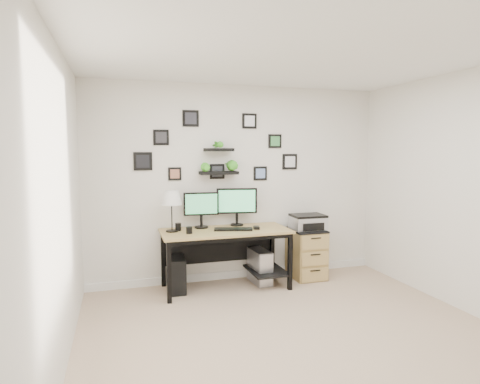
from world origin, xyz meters
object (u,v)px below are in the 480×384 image
object	(u,v)px
file_cabinet	(306,253)
printer	(308,222)
desk	(228,239)
monitor_right	(237,203)
table_lamp	(172,199)
pc_tower_grey	(260,266)
monitor_left	(201,207)
pc_tower_black	(177,274)
mug	(189,230)

from	to	relation	value
file_cabinet	printer	distance (m)	0.44
desk	monitor_right	world-z (taller)	monitor_right
table_lamp	pc_tower_grey	distance (m)	1.47
monitor_left	pc_tower_grey	size ratio (longest dim) A/B	1.01
pc_tower_grey	printer	xyz separation A→B (m)	(0.71, 0.04, 0.55)
pc_tower_black	mug	bearing A→B (deg)	-49.82
mug	desk	bearing A→B (deg)	14.06
printer	file_cabinet	bearing A→B (deg)	-158.54
pc_tower_grey	mug	bearing A→B (deg)	-170.72
desk	pc_tower_grey	world-z (taller)	desk
monitor_right	file_cabinet	xyz separation A→B (m)	(0.95, -0.14, -0.71)
monitor_left	table_lamp	xyz separation A→B (m)	(-0.39, -0.12, 0.14)
table_lamp	file_cabinet	size ratio (longest dim) A/B	0.76
monitor_left	printer	world-z (taller)	monitor_left
desk	pc_tower_black	distance (m)	0.76
table_lamp	printer	bearing A→B (deg)	0.28
printer	monitor_left	bearing A→B (deg)	175.71
desk	pc_tower_grey	bearing A→B (deg)	3.63
pc_tower_black	file_cabinet	xyz separation A→B (m)	(1.78, 0.02, 0.12)
table_lamp	printer	distance (m)	1.89
mug	pc_tower_grey	xyz separation A→B (m)	(0.96, 0.16, -0.57)
mug	monitor_right	bearing A→B (deg)	25.42
monitor_right	monitor_left	bearing A→B (deg)	-176.81
pc_tower_black	table_lamp	bearing A→B (deg)	166.86
monitor_left	mug	world-z (taller)	monitor_left
monitor_right	pc_tower_black	world-z (taller)	monitor_right
table_lamp	mug	distance (m)	0.45
monitor_left	table_lamp	distance (m)	0.43
table_lamp	pc_tower_black	size ratio (longest dim) A/B	1.19
pc_tower_grey	table_lamp	bearing A→B (deg)	178.56
pc_tower_black	file_cabinet	size ratio (longest dim) A/B	0.63
table_lamp	printer	xyz separation A→B (m)	(1.85, 0.01, -0.38)
desk	monitor_right	distance (m)	0.50
file_cabinet	mug	bearing A→B (deg)	-173.55
pc_tower_black	printer	distance (m)	1.88
monitor_left	monitor_right	world-z (taller)	monitor_right
monitor_left	file_cabinet	world-z (taller)	monitor_left
table_lamp	desk	bearing A→B (deg)	-4.70
mug	file_cabinet	distance (m)	1.72
pc_tower_grey	monitor_left	bearing A→B (deg)	168.86
monitor_left	table_lamp	world-z (taller)	table_lamp
monitor_left	table_lamp	bearing A→B (deg)	-163.19
monitor_left	monitor_right	distance (m)	0.48
desk	monitor_left	bearing A→B (deg)	149.75
printer	pc_tower_black	bearing A→B (deg)	-179.26
desk	pc_tower_grey	size ratio (longest dim) A/B	3.52
desk	pc_tower_black	world-z (taller)	desk
mug	printer	bearing A→B (deg)	6.64
file_cabinet	printer	size ratio (longest dim) A/B	1.50
table_lamp	file_cabinet	bearing A→B (deg)	0.04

